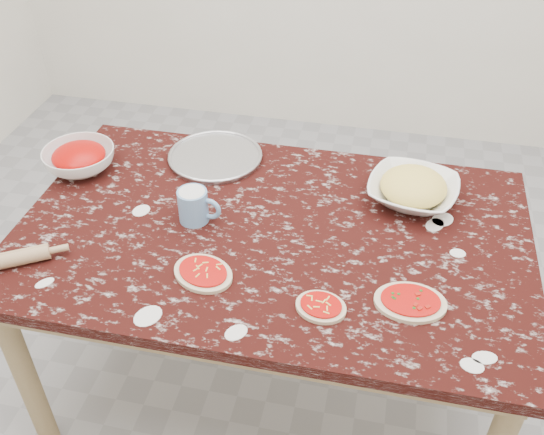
{
  "coord_description": "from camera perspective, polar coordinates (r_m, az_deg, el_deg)",
  "views": [
    {
      "loc": [
        0.32,
        -1.45,
        1.98
      ],
      "look_at": [
        0.0,
        0.0,
        0.8
      ],
      "focal_mm": 40.49,
      "sensor_mm": 36.0,
      "label": 1
    }
  ],
  "objects": [
    {
      "name": "cheese_bowl",
      "position": [
        2.08,
        12.94,
        2.39
      ],
      "size": [
        0.34,
        0.34,
        0.07
      ],
      "primitive_type": "imported",
      "rotation": [
        0.0,
        0.0,
        -0.19
      ],
      "color": "white",
      "rests_on": "worktable"
    },
    {
      "name": "pizza_tray",
      "position": [
        2.26,
        -5.3,
        5.61
      ],
      "size": [
        0.44,
        0.44,
        0.01
      ],
      "primitive_type": "cylinder",
      "rotation": [
        0.0,
        0.0,
        -0.4
      ],
      "color": "#B2B2B7",
      "rests_on": "worktable"
    },
    {
      "name": "ground",
      "position": [
        2.47,
        0.0,
        -14.68
      ],
      "size": [
        4.0,
        4.0,
        0.0
      ],
      "primitive_type": "plane",
      "color": "gray"
    },
    {
      "name": "sauce_bowl",
      "position": [
        2.28,
        -17.46,
        5.18
      ],
      "size": [
        0.26,
        0.26,
        0.08
      ],
      "primitive_type": "imported",
      "rotation": [
        0.0,
        0.0,
        0.04
      ],
      "color": "white",
      "rests_on": "worktable"
    },
    {
      "name": "pizza_right",
      "position": [
        1.73,
        12.73,
        -7.66
      ],
      "size": [
        0.21,
        0.16,
        0.02
      ],
      "color": "beige",
      "rests_on": "worktable"
    },
    {
      "name": "pizza_left",
      "position": [
        1.78,
        -6.42,
        -5.15
      ],
      "size": [
        0.23,
        0.21,
        0.02
      ],
      "color": "beige",
      "rests_on": "worktable"
    },
    {
      "name": "flour_mug",
      "position": [
        1.94,
        -7.23,
        1.11
      ],
      "size": [
        0.14,
        0.09,
        0.11
      ],
      "color": "#6B98C9",
      "rests_on": "worktable"
    },
    {
      "name": "pizza_mid",
      "position": [
        1.68,
        4.57,
        -8.26
      ],
      "size": [
        0.16,
        0.14,
        0.02
      ],
      "color": "beige",
      "rests_on": "worktable"
    },
    {
      "name": "worktable",
      "position": [
        1.98,
        0.0,
        -3.02
      ],
      "size": [
        1.6,
        1.0,
        0.75
      ],
      "color": "black",
      "rests_on": "ground"
    },
    {
      "name": "rolling_pin",
      "position": [
        1.94,
        -23.43,
        -3.65
      ],
      "size": [
        0.23,
        0.17,
        0.05
      ],
      "primitive_type": "cylinder",
      "rotation": [
        0.0,
        1.57,
        0.56
      ],
      "color": "tan",
      "rests_on": "worktable"
    }
  ]
}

